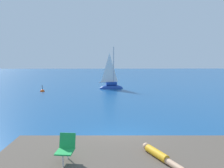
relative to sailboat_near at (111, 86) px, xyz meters
name	(u,v)px	position (x,y,z in m)	size (l,w,h in m)	color
ground_plane	(118,142)	(-0.06, -18.71, -0.34)	(160.00, 160.00, 0.00)	navy
boulder_seaward	(86,159)	(-1.49, -20.47, -0.34)	(1.57, 1.26, 0.86)	brown
boulder_inland	(205,155)	(3.59, -20.17, -0.34)	(0.93, 0.75, 0.51)	brown
sailboat_near	(111,86)	(0.00, 0.00, 0.00)	(3.47, 1.74, 6.32)	#193D99
person_sunbather	(159,155)	(0.97, -22.61, 0.84)	(0.90, 1.64, 0.25)	gold
beach_chair	(66,147)	(-1.84, -22.66, 1.17)	(0.54, 0.64, 0.80)	green
marker_buoy	(42,91)	(-8.79, -2.38, -0.34)	(0.56, 0.56, 1.13)	#EA5114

